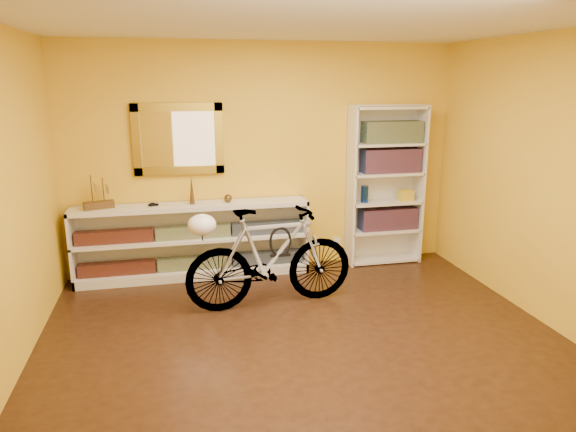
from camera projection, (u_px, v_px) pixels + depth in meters
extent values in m
cube|color=black|center=(306.00, 344.00, 4.46)|extent=(4.50, 4.00, 0.01)
cube|color=silver|center=(309.00, 20.00, 3.80)|extent=(4.50, 4.00, 0.01)
cube|color=gold|center=(263.00, 159.00, 6.03)|extent=(4.50, 0.01, 2.60)
cube|color=gold|center=(555.00, 183.00, 4.61)|extent=(0.01, 4.00, 2.60)
cube|color=olive|center=(178.00, 139.00, 5.73)|extent=(0.98, 0.06, 0.78)
cube|color=silver|center=(337.00, 241.00, 6.46)|extent=(0.09, 0.02, 0.09)
cube|color=black|center=(195.00, 263.00, 5.94)|extent=(2.50, 0.13, 0.14)
cube|color=navy|center=(193.00, 232.00, 5.85)|extent=(2.50, 0.13, 0.14)
imported|color=black|center=(153.00, 206.00, 5.70)|extent=(0.00, 0.00, 0.00)
cone|color=#513B1B|center=(192.00, 189.00, 5.74)|extent=(0.06, 0.06, 0.33)
sphere|color=#513B1B|center=(228.00, 198.00, 5.86)|extent=(0.09, 0.09, 0.09)
cube|color=maroon|center=(388.00, 218.00, 6.38)|extent=(0.70, 0.22, 0.26)
cube|color=maroon|center=(391.00, 160.00, 6.20)|extent=(0.70, 0.22, 0.28)
cube|color=navy|center=(392.00, 132.00, 6.11)|extent=(0.70, 0.22, 0.25)
cylinder|color=navy|center=(365.00, 194.00, 6.21)|extent=(0.09, 0.09, 0.20)
cube|color=maroon|center=(371.00, 136.00, 6.10)|extent=(0.15, 0.15, 0.17)
cube|color=gold|center=(406.00, 195.00, 6.31)|extent=(0.17, 0.12, 0.13)
imported|color=silver|center=(271.00, 257.00, 5.11)|extent=(0.58, 1.74, 1.01)
ellipsoid|color=white|center=(202.00, 225.00, 4.83)|extent=(0.26, 0.25, 0.20)
torus|color=black|center=(280.00, 241.00, 5.10)|extent=(0.22, 0.02, 0.22)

